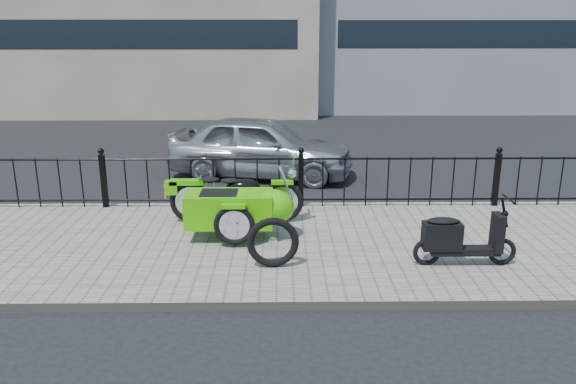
{
  "coord_description": "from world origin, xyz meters",
  "views": [
    {
      "loc": [
        -0.36,
        -8.34,
        3.19
      ],
      "look_at": [
        -0.25,
        -0.1,
        0.79
      ],
      "focal_mm": 35.0,
      "sensor_mm": 36.0,
      "label": 1
    }
  ],
  "objects_px": {
    "spare_tire": "(273,242)",
    "scooter": "(458,239)",
    "sedan_car": "(261,146)",
    "motorcycle_sidecar": "(242,206)"
  },
  "relations": [
    {
      "from": "spare_tire",
      "to": "scooter",
      "type": "bearing_deg",
      "value": 0.87
    },
    {
      "from": "scooter",
      "to": "sedan_car",
      "type": "relative_size",
      "value": 0.35
    },
    {
      "from": "scooter",
      "to": "spare_tire",
      "type": "relative_size",
      "value": 2.0
    },
    {
      "from": "spare_tire",
      "to": "sedan_car",
      "type": "xyz_separation_m",
      "value": [
        -0.32,
        5.24,
        0.22
      ]
    },
    {
      "from": "motorcycle_sidecar",
      "to": "scooter",
      "type": "height_order",
      "value": "motorcycle_sidecar"
    },
    {
      "from": "motorcycle_sidecar",
      "to": "spare_tire",
      "type": "height_order",
      "value": "motorcycle_sidecar"
    },
    {
      "from": "spare_tire",
      "to": "sedan_car",
      "type": "relative_size",
      "value": 0.17
    },
    {
      "from": "motorcycle_sidecar",
      "to": "sedan_car",
      "type": "distance_m",
      "value": 4.02
    },
    {
      "from": "scooter",
      "to": "sedan_car",
      "type": "bearing_deg",
      "value": 118.34
    },
    {
      "from": "sedan_car",
      "to": "motorcycle_sidecar",
      "type": "bearing_deg",
      "value": -170.16
    }
  ]
}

